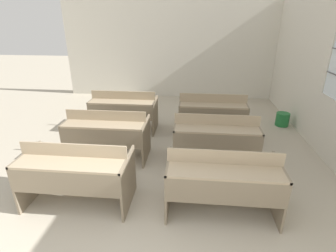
{
  "coord_description": "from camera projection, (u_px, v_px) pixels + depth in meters",
  "views": [
    {
      "loc": [
        0.75,
        -0.98,
        2.25
      ],
      "look_at": [
        0.39,
        2.64,
        0.73
      ],
      "focal_mm": 28.0,
      "sensor_mm": 36.0,
      "label": 1
    }
  ],
  "objects": [
    {
      "name": "bench_front_right",
      "position": [
        223.0,
        180.0,
        3.1
      ],
      "size": [
        1.33,
        0.7,
        0.85
      ],
      "color": "#82735C",
      "rests_on": "ground_plane"
    },
    {
      "name": "bench_front_left",
      "position": [
        76.0,
        172.0,
        3.26
      ],
      "size": [
        1.33,
        0.7,
        0.85
      ],
      "color": "#83735C",
      "rests_on": "ground_plane"
    },
    {
      "name": "bench_third_right",
      "position": [
        212.0,
        113.0,
        5.27
      ],
      "size": [
        1.33,
        0.7,
        0.85
      ],
      "color": "#7D6E57",
      "rests_on": "ground_plane"
    },
    {
      "name": "wall_back",
      "position": [
        169.0,
        49.0,
        7.52
      ],
      "size": [
        6.09,
        0.06,
        2.79
      ],
      "color": "beige",
      "rests_on": "ground_plane"
    },
    {
      "name": "bench_second_left",
      "position": [
        107.0,
        133.0,
        4.36
      ],
      "size": [
        1.33,
        0.7,
        0.85
      ],
      "color": "#7D6D56",
      "rests_on": "ground_plane"
    },
    {
      "name": "bench_third_left",
      "position": [
        124.0,
        109.0,
        5.46
      ],
      "size": [
        1.33,
        0.7,
        0.85
      ],
      "color": "#7B6C55",
      "rests_on": "ground_plane"
    },
    {
      "name": "bench_second_right",
      "position": [
        216.0,
        137.0,
        4.19
      ],
      "size": [
        1.33,
        0.7,
        0.85
      ],
      "color": "#82735C",
      "rests_on": "ground_plane"
    },
    {
      "name": "wastepaper_bin",
      "position": [
        282.0,
        119.0,
        5.81
      ],
      "size": [
        0.28,
        0.28,
        0.29
      ],
      "color": "#1E6B33",
      "rests_on": "ground_plane"
    }
  ]
}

